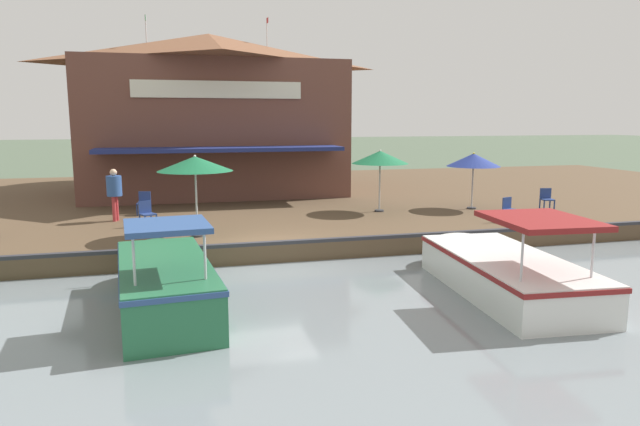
# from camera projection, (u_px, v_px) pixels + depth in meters

# --- Properties ---
(ground_plane) EXTENTS (220.00, 220.00, 0.00)m
(ground_plane) POSITION_uv_depth(u_px,v_px,m) (267.00, 267.00, 16.10)
(ground_plane) COLOR #4C5B47
(quay_deck) EXTENTS (22.00, 56.00, 0.60)m
(quay_deck) POSITION_uv_depth(u_px,v_px,m) (228.00, 202.00, 26.55)
(quay_deck) COLOR brown
(quay_deck) RESTS_ON ground
(quay_edge_fender) EXTENTS (0.20, 50.40, 0.10)m
(quay_edge_fender) POSITION_uv_depth(u_px,v_px,m) (266.00, 243.00, 16.09)
(quay_edge_fender) COLOR #2D2D33
(quay_edge_fender) RESTS_ON quay_deck
(waterfront_restaurant) EXTENTS (11.84, 12.21, 8.50)m
(waterfront_restaurant) POSITION_uv_depth(u_px,v_px,m) (211.00, 112.00, 28.41)
(waterfront_restaurant) COLOR brown
(waterfront_restaurant) RESTS_ON quay_deck
(patio_umbrella_back_row) EXTENTS (2.24, 2.24, 2.47)m
(patio_umbrella_back_row) POSITION_uv_depth(u_px,v_px,m) (195.00, 164.00, 16.92)
(patio_umbrella_back_row) COLOR #B7B7B7
(patio_umbrella_back_row) RESTS_ON quay_deck
(patio_umbrella_mid_patio_right) EXTENTS (2.16, 2.16, 2.37)m
(patio_umbrella_mid_patio_right) POSITION_uv_depth(u_px,v_px,m) (380.00, 157.00, 21.62)
(patio_umbrella_mid_patio_right) COLOR #B7B7B7
(patio_umbrella_mid_patio_right) RESTS_ON quay_deck
(patio_umbrella_mid_patio_left) EXTENTS (2.08, 2.08, 2.23)m
(patio_umbrella_mid_patio_left) POSITION_uv_depth(u_px,v_px,m) (473.00, 160.00, 22.29)
(patio_umbrella_mid_patio_left) COLOR #B7B7B7
(patio_umbrella_mid_patio_left) RESTS_ON quay_deck
(cafe_chair_far_corner_seat) EXTENTS (0.52, 0.52, 0.85)m
(cafe_chair_far_corner_seat) POSITION_uv_depth(u_px,v_px,m) (144.00, 202.00, 21.20)
(cafe_chair_far_corner_seat) COLOR navy
(cafe_chair_far_corner_seat) RESTS_ON quay_deck
(cafe_chair_facing_river) EXTENTS (0.59, 0.59, 0.85)m
(cafe_chair_facing_river) POSITION_uv_depth(u_px,v_px,m) (147.00, 212.00, 18.77)
(cafe_chair_facing_river) COLOR navy
(cafe_chair_facing_river) RESTS_ON quay_deck
(cafe_chair_under_first_umbrella) EXTENTS (0.56, 0.56, 0.85)m
(cafe_chair_under_first_umbrella) POSITION_uv_depth(u_px,v_px,m) (510.00, 208.00, 19.64)
(cafe_chair_under_first_umbrella) COLOR navy
(cafe_chair_under_first_umbrella) RESTS_ON quay_deck
(cafe_chair_back_row_seat) EXTENTS (0.53, 0.53, 0.85)m
(cafe_chair_back_row_seat) POSITION_uv_depth(u_px,v_px,m) (547.00, 198.00, 22.20)
(cafe_chair_back_row_seat) COLOR navy
(cafe_chair_back_row_seat) RESTS_ON quay_deck
(person_near_entrance) EXTENTS (0.51, 0.51, 1.82)m
(person_near_entrance) POSITION_uv_depth(u_px,v_px,m) (114.00, 188.00, 19.73)
(person_near_entrance) COLOR #B23338
(person_near_entrance) RESTS_ON quay_deck
(motorboat_fourth_along) EXTENTS (6.41, 2.66, 2.02)m
(motorboat_fourth_along) POSITION_uv_depth(u_px,v_px,m) (496.00, 266.00, 13.78)
(motorboat_fourth_along) COLOR white
(motorboat_fourth_along) RESTS_ON river_water
(motorboat_second_along) EXTENTS (5.82, 2.24, 2.11)m
(motorboat_second_along) POSITION_uv_depth(u_px,v_px,m) (163.00, 277.00, 12.52)
(motorboat_second_along) COLOR #287047
(motorboat_second_along) RESTS_ON river_water
(tree_downstream_bank) EXTENTS (4.57, 4.35, 6.35)m
(tree_downstream_bank) POSITION_uv_depth(u_px,v_px,m) (141.00, 109.00, 31.78)
(tree_downstream_bank) COLOR brown
(tree_downstream_bank) RESTS_ON quay_deck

